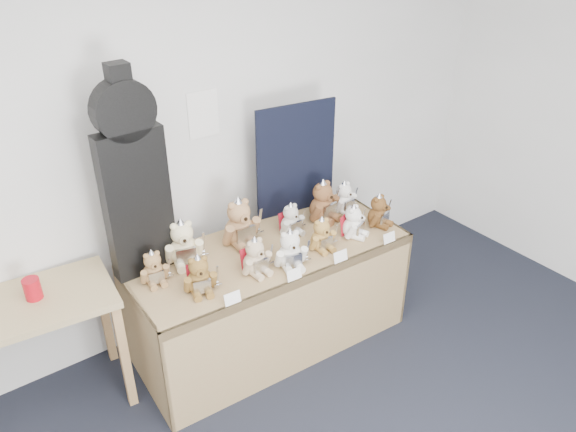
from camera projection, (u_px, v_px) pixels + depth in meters
room_shell at (203, 114)px, 3.49m from camera, size 6.00×6.00×6.00m
display_table at (275, 276)px, 3.55m from camera, size 1.81×0.83×0.74m
side_table at (28, 322)px, 3.06m from camera, size 0.98×0.61×0.78m
guitar_case at (134, 178)px, 3.05m from camera, size 0.38×0.12×1.23m
navy_board at (296, 160)px, 3.77m from camera, size 0.58×0.10×0.78m
red_cup at (32, 289)px, 3.01m from camera, size 0.09×0.09×0.12m
teddy_front_far_left at (199, 276)px, 3.10m from camera, size 0.21×0.20×0.26m
teddy_front_left at (256, 258)px, 3.26m from camera, size 0.21×0.18×0.26m
teddy_front_centre at (290, 251)px, 3.31m from camera, size 0.22×0.21×0.28m
teddy_front_right at (322, 235)px, 3.49m from camera, size 0.20×0.16×0.24m
teddy_front_far_right at (354, 223)px, 3.62m from camera, size 0.21×0.20×0.25m
teddy_front_end at (379, 212)px, 3.74m from camera, size 0.21×0.19×0.25m
teddy_back_left at (183, 244)px, 3.34m from camera, size 0.26×0.24×0.32m
teddy_back_centre_left at (240, 224)px, 3.53m from camera, size 0.28×0.22×0.35m
teddy_back_centre_right at (291, 220)px, 3.66m from camera, size 0.19×0.16×0.24m
teddy_back_right at (323, 202)px, 3.80m from camera, size 0.26×0.23×0.32m
teddy_back_end at (344, 198)px, 3.91m from camera, size 0.21×0.18×0.25m
teddy_back_far_left at (154, 269)px, 3.18m from camera, size 0.19×0.16×0.23m
entry_card_a at (233, 298)px, 3.04m from camera, size 0.10×0.03×0.07m
entry_card_b at (294, 274)px, 3.23m from camera, size 0.10×0.03×0.07m
entry_card_c at (341, 256)px, 3.39m from camera, size 0.10×0.03×0.07m
entry_card_d at (389, 238)px, 3.58m from camera, size 0.09×0.02×0.07m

